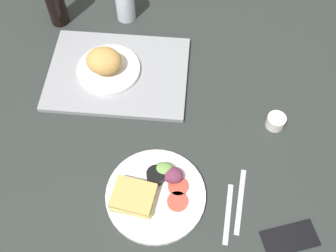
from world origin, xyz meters
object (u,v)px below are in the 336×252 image
object	(u,v)px
drinking_glass	(125,2)
knife	(240,201)
serving_tray	(118,74)
plate_with_salad	(153,192)
cell_phone	(290,238)
fork	(228,214)
bread_plate_near	(106,64)
espresso_cup	(276,121)

from	to	relation	value
drinking_glass	knife	distance (cm)	78.36
serving_tray	plate_with_salad	bearing A→B (deg)	-64.70
drinking_glass	cell_phone	distance (cm)	92.93
fork	bread_plate_near	bearing A→B (deg)	46.80
espresso_cup	knife	world-z (taller)	espresso_cup
espresso_cup	cell_phone	xyz separation A→B (cm)	(4.62, -34.27, -1.60)
plate_with_salad	knife	distance (cm)	23.77
plate_with_salad	drinking_glass	xyz separation A→B (cm)	(-21.12, 65.52, 5.20)
drinking_glass	bread_plate_near	bearing A→B (deg)	-91.71
espresso_cup	cell_phone	world-z (taller)	espresso_cup
bread_plate_near	drinking_glass	xyz separation A→B (cm)	(0.79, 26.55, 1.95)
plate_with_salad	cell_phone	distance (cm)	37.66
drinking_glass	espresso_cup	xyz separation A→B (cm)	(53.54, -37.91, -4.96)
knife	drinking_glass	bearing A→B (deg)	37.58
serving_tray	bread_plate_near	bearing A→B (deg)	-177.28
serving_tray	cell_phone	bearing A→B (deg)	-39.51
cell_phone	drinking_glass	bearing A→B (deg)	106.28
bread_plate_near	drinking_glass	world-z (taller)	drinking_glass
drinking_glass	espresso_cup	world-z (taller)	drinking_glass
serving_tray	drinking_glass	world-z (taller)	drinking_glass
cell_phone	fork	bearing A→B (deg)	142.90
plate_with_salad	knife	xyz separation A→B (cm)	(23.67, 1.58, -1.51)
drinking_glass	serving_tray	bearing A→B (deg)	-84.32
serving_tray	espresso_cup	distance (cm)	52.22
drinking_glass	cell_phone	xyz separation A→B (cm)	(58.16, -72.18, -6.56)
knife	cell_phone	world-z (taller)	cell_phone
espresso_cup	fork	world-z (taller)	espresso_cup
plate_with_salad	knife	bearing A→B (deg)	3.82
drinking_glass	plate_with_salad	bearing A→B (deg)	-72.13
bread_plate_near	drinking_glass	size ratio (longest dim) A/B	1.46
serving_tray	knife	world-z (taller)	serving_tray
serving_tray	drinking_glass	distance (cm)	27.22
serving_tray	knife	distance (cm)	56.47
bread_plate_near	espresso_cup	xyz separation A→B (cm)	(54.33, -11.36, -3.00)
serving_tray	bread_plate_near	size ratio (longest dim) A/B	2.21
plate_with_salad	drinking_glass	distance (cm)	69.04
serving_tray	fork	world-z (taller)	serving_tray
knife	serving_tray	bearing A→B (deg)	50.88
serving_tray	espresso_cup	bearing A→B (deg)	-12.75
bread_plate_near	espresso_cup	distance (cm)	55.59
serving_tray	cell_phone	xyz separation A→B (cm)	(55.54, -45.80, -0.40)
bread_plate_near	plate_with_salad	xyz separation A→B (cm)	(21.92, -38.98, -3.25)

